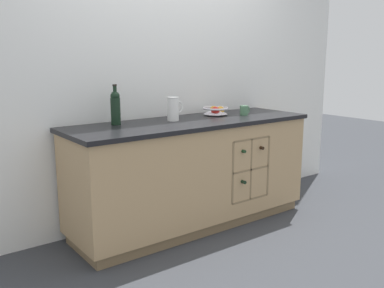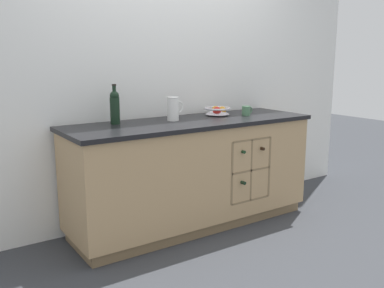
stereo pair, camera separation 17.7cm
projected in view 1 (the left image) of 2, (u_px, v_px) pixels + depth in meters
ground_plane at (192, 224)px, 3.74m from camera, size 14.00×14.00×0.00m
back_wall at (166, 75)px, 3.78m from camera, size 4.51×0.06×2.55m
kitchen_island at (192, 173)px, 3.64m from camera, size 2.15×0.69×0.91m
fruit_bowl at (216, 110)px, 3.86m from camera, size 0.24×0.24×0.08m
white_pitcher at (173, 108)px, 3.52m from camera, size 0.15×0.10×0.20m
ceramic_mug at (244, 110)px, 3.86m from camera, size 0.11×0.07×0.09m
standing_wine_bottle at (115, 107)px, 3.31m from camera, size 0.08×0.08×0.31m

